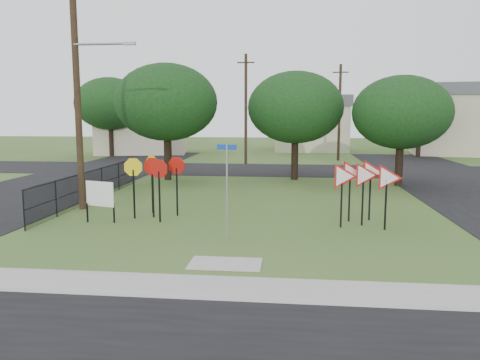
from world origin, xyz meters
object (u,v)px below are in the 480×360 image
object	(u,v)px
yield_sign_cluster	(362,178)
info_board	(100,195)
street_name_sign	(227,186)
stop_sign_cluster	(155,173)

from	to	relation	value
yield_sign_cluster	info_board	distance (m)	9.92
street_name_sign	yield_sign_cluster	bearing A→B (deg)	29.50
street_name_sign	info_board	xyz separation A→B (m)	(-5.16, 1.94, -0.74)
street_name_sign	stop_sign_cluster	world-z (taller)	street_name_sign
yield_sign_cluster	stop_sign_cluster	bearing A→B (deg)	176.90
yield_sign_cluster	street_name_sign	bearing A→B (deg)	-150.50
stop_sign_cluster	street_name_sign	bearing A→B (deg)	-42.93
info_board	yield_sign_cluster	bearing A→B (deg)	4.23
stop_sign_cluster	info_board	xyz separation A→B (m)	(-1.82, -1.17, -0.75)
street_name_sign	stop_sign_cluster	size ratio (longest dim) A/B	1.29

